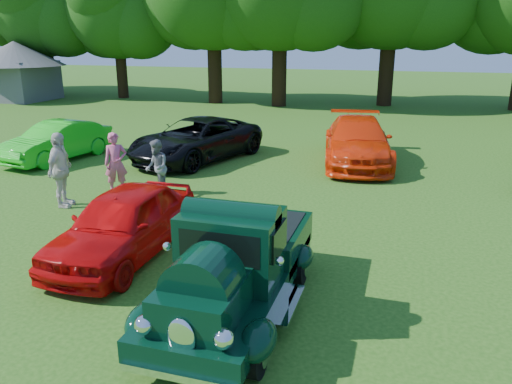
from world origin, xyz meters
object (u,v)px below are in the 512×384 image
(back_car_lime, at_px, (57,141))
(spectator_white, at_px, (60,170))
(hero_pickup, at_px, (236,267))
(spectator_pink, at_px, (116,163))
(spectator_grey, at_px, (157,167))
(back_car_orange, at_px, (357,141))
(red_convertible, at_px, (124,223))
(back_car_black, at_px, (196,140))
(gazebo, at_px, (16,64))

(back_car_lime, relative_size, spectator_white, 2.12)
(hero_pickup, xyz_separation_m, spectator_pink, (-5.22, 4.95, 0.10))
(spectator_grey, bearing_deg, back_car_lime, -152.33)
(spectator_pink, distance_m, spectator_grey, 1.16)
(back_car_lime, relative_size, spectator_grey, 2.67)
(hero_pickup, relative_size, spectator_pink, 2.59)
(back_car_orange, xyz_separation_m, spectator_white, (-6.71, -6.83, 0.19))
(spectator_white, bearing_deg, red_convertible, -137.84)
(hero_pickup, bearing_deg, back_car_orange, 85.54)
(spectator_pink, height_order, spectator_grey, spectator_pink)
(back_car_orange, height_order, spectator_white, spectator_white)
(spectator_white, bearing_deg, back_car_orange, -57.10)
(red_convertible, height_order, back_car_orange, back_car_orange)
(back_car_black, bearing_deg, spectator_white, -84.60)
(hero_pickup, height_order, spectator_pink, hero_pickup)
(hero_pickup, relative_size, back_car_orange, 0.83)
(back_car_orange, bearing_deg, hero_pickup, -103.31)
(red_convertible, relative_size, spectator_pink, 2.37)
(back_car_orange, bearing_deg, back_car_black, -176.85)
(back_car_lime, distance_m, back_car_orange, 10.45)
(hero_pickup, relative_size, gazebo, 0.69)
(back_car_black, xyz_separation_m, spectator_pink, (-0.57, -4.22, 0.12))
(back_car_black, xyz_separation_m, gazebo, (-18.57, 12.64, 1.67))
(back_car_lime, relative_size, back_car_black, 0.78)
(back_car_black, relative_size, back_car_orange, 0.99)
(back_car_black, distance_m, gazebo, 22.52)
(red_convertible, bearing_deg, spectator_grey, 108.57)
(spectator_grey, bearing_deg, red_convertible, -17.40)
(spectator_pink, height_order, gazebo, gazebo)
(spectator_pink, bearing_deg, hero_pickup, -80.04)
(spectator_grey, distance_m, gazebo, 25.43)
(back_car_lime, bearing_deg, gazebo, 144.58)
(hero_pickup, xyz_separation_m, spectator_grey, (-4.08, 5.15, 0.02))
(hero_pickup, distance_m, back_car_orange, 10.37)
(back_car_lime, relative_size, spectator_pink, 2.40)
(red_convertible, height_order, gazebo, gazebo)
(gazebo, bearing_deg, spectator_pink, -43.13)
(spectator_pink, bearing_deg, back_car_black, 45.78)
(hero_pickup, distance_m, spectator_grey, 6.57)
(back_car_black, height_order, gazebo, gazebo)
(spectator_pink, height_order, spectator_white, spectator_white)
(red_convertible, bearing_deg, back_car_lime, 135.43)
(hero_pickup, bearing_deg, spectator_grey, 128.40)
(hero_pickup, bearing_deg, back_car_lime, 140.25)
(spectator_white, relative_size, gazebo, 0.30)
(back_car_orange, relative_size, spectator_pink, 3.12)
(red_convertible, bearing_deg, back_car_orange, 68.31)
(back_car_orange, height_order, gazebo, gazebo)
(red_convertible, xyz_separation_m, spectator_white, (-3.11, 2.20, 0.28))
(hero_pickup, bearing_deg, back_car_black, 116.88)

